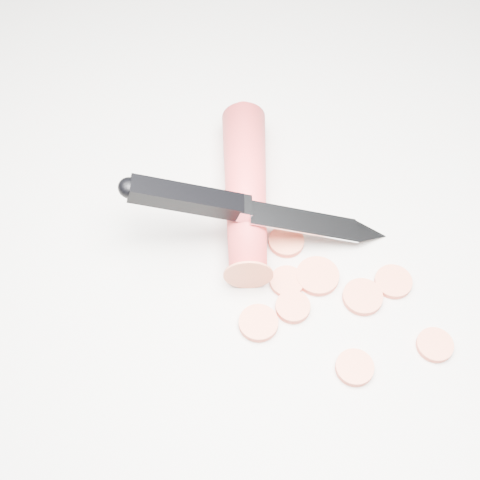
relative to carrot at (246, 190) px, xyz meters
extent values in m
plane|color=beige|center=(0.02, -0.07, -0.02)|extent=(2.40, 2.40, 0.00)
cylinder|color=red|center=(0.00, 0.00, 0.00)|extent=(0.08, 0.19, 0.04)
cylinder|color=#E26B47|center=(-0.03, -0.13, -0.02)|extent=(0.03, 0.03, 0.01)
cylinder|color=#E26B47|center=(0.01, -0.09, -0.02)|extent=(0.03, 0.03, 0.01)
cylinder|color=#E26B47|center=(0.04, -0.10, -0.02)|extent=(0.04, 0.04, 0.01)
cylinder|color=#E26B47|center=(0.10, -0.12, -0.02)|extent=(0.03, 0.03, 0.01)
cylinder|color=#E26B47|center=(0.07, -0.13, -0.02)|extent=(0.03, 0.03, 0.01)
cylinder|color=#E26B47|center=(0.02, -0.05, -0.02)|extent=(0.03, 0.03, 0.01)
cylinder|color=#E26B47|center=(0.01, -0.12, -0.02)|extent=(0.03, 0.03, 0.01)
cylinder|color=#E26B47|center=(0.04, -0.19, -0.02)|extent=(0.03, 0.03, 0.01)
cylinder|color=#E26B47|center=(0.11, -0.19, -0.02)|extent=(0.03, 0.03, 0.01)
camera|label=1|loc=(-0.11, -0.36, 0.49)|focal=50.00mm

